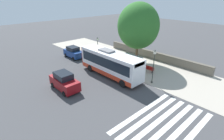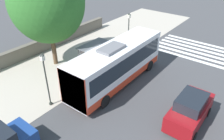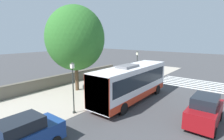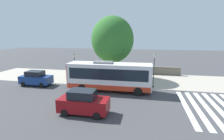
% 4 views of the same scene
% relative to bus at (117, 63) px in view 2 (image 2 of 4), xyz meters
% --- Properties ---
extents(ground_plane, '(120.00, 120.00, 0.00)m').
position_rel_bus_xyz_m(ground_plane, '(-1.69, 0.08, -1.88)').
color(ground_plane, '#424244').
rests_on(ground_plane, ground).
extents(sidewalk_plaza, '(9.00, 44.00, 0.02)m').
position_rel_bus_xyz_m(sidewalk_plaza, '(-6.19, 0.08, -1.87)').
color(sidewalk_plaza, '#ADA393').
rests_on(sidewalk_plaza, ground).
extents(crosswalk_stripes, '(9.00, 5.25, 0.01)m').
position_rel_bus_xyz_m(crosswalk_stripes, '(3.31, 10.63, -1.88)').
color(crosswalk_stripes, silver).
rests_on(crosswalk_stripes, ground).
extents(stone_wall, '(0.60, 20.00, 1.38)m').
position_rel_bus_xyz_m(stone_wall, '(-10.24, 0.08, -1.18)').
color(stone_wall, '#6B6356').
rests_on(stone_wall, ground).
extents(bus, '(2.61, 10.08, 3.64)m').
position_rel_bus_xyz_m(bus, '(0.00, 0.00, 0.00)').
color(bus, white).
rests_on(bus, ground).
extents(bus_shelter, '(1.58, 3.21, 2.38)m').
position_rel_bus_xyz_m(bus_shelter, '(-3.40, 0.90, 0.09)').
color(bus_shelter, '#515459').
rests_on(bus_shelter, ground).
extents(pedestrian, '(0.34, 0.23, 1.71)m').
position_rel_bus_xyz_m(pedestrian, '(-1.56, 3.78, -0.87)').
color(pedestrian, '#2D3347').
rests_on(pedestrian, ground).
extents(bench, '(0.40, 1.71, 0.88)m').
position_rel_bus_xyz_m(bench, '(-5.05, 2.92, -1.40)').
color(bench, maroon).
rests_on(bench, ground).
extents(street_lamp_near, '(0.28, 0.28, 4.25)m').
position_rel_bus_xyz_m(street_lamp_near, '(-2.15, -5.38, 0.64)').
color(street_lamp_near, '#2D332D').
rests_on(street_lamp_near, ground).
extents(street_lamp_far, '(0.28, 0.28, 4.44)m').
position_rel_bus_xyz_m(street_lamp_far, '(-2.45, 5.33, 0.74)').
color(street_lamp_far, '#2D332D').
rests_on(street_lamp_far, ground).
extents(shade_tree, '(6.56, 6.56, 9.64)m').
position_rel_bus_xyz_m(shade_tree, '(-6.85, -0.95, 4.14)').
color(shade_tree, brown).
rests_on(shade_tree, ground).
extents(parked_car_far_lane, '(1.96, 4.34, 2.14)m').
position_rel_bus_xyz_m(parked_car_far_lane, '(6.63, -0.89, -0.85)').
color(parked_car_far_lane, maroon).
rests_on(parked_car_far_lane, ground).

